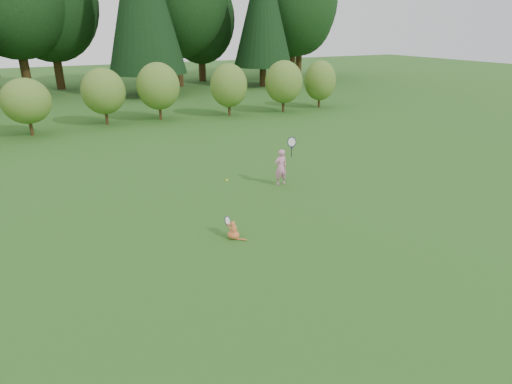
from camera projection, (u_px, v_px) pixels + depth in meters
name	position (u px, v px, depth m)	size (l,w,h in m)	color
ground	(264.00, 233.00, 9.84)	(100.00, 100.00, 0.00)	#205317
shrub_row	(138.00, 95.00, 20.19)	(28.00, 3.00, 2.80)	#467223
child	(281.00, 166.00, 12.65)	(0.63, 0.42, 1.62)	pink
cat	(233.00, 229.00, 9.53)	(0.40, 0.63, 0.57)	#B85023
tennis_ball	(227.00, 180.00, 11.04)	(0.07, 0.07, 0.07)	#BBD619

